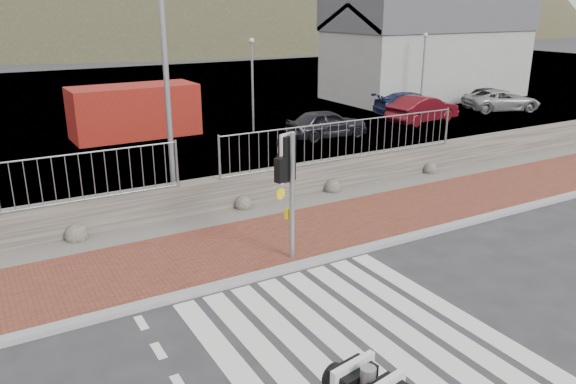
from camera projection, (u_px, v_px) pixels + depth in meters
ground at (360, 344)px, 9.45m from camera, size 220.00×220.00×0.00m
sidewalk_far at (243, 247)px, 13.13m from camera, size 40.00×3.00×0.08m
kerb_far at (274, 272)px, 11.89m from camera, size 40.00×0.25×0.12m
zebra_crossing at (360, 344)px, 9.44m from camera, size 4.62×5.60×0.01m
gravel_strip at (210, 221)px, 14.78m from camera, size 40.00×1.50×0.06m
stone_wall at (198, 197)px, 15.30m from camera, size 40.00×0.60×0.90m
railing at (198, 150)px, 14.75m from camera, size 18.07×0.07×1.22m
quay at (67, 105)px, 32.36m from camera, size 120.00×40.00×0.50m
water at (10, 59)px, 61.11m from camera, size 220.00×50.00×0.05m
harbor_building at (427, 49)px, 34.38m from camera, size 12.20×6.20×5.80m
hills_backdrop at (63, 189)px, 92.11m from camera, size 254.00×90.00×100.00m
traffic_signal_far at (291, 170)px, 11.87m from camera, size 0.72×0.41×2.91m
streetlight at (168, 28)px, 14.46m from camera, size 1.83×0.50×8.66m
shipping_container at (135, 111)px, 24.21m from camera, size 5.34×2.31×2.21m
car_a at (327, 124)px, 24.13m from camera, size 3.66×1.65×1.22m
car_b at (423, 109)px, 27.32m from camera, size 4.09×1.87×1.30m
car_c at (413, 104)px, 29.00m from camera, size 4.40×2.48×1.20m
car_d at (502, 100)px, 30.35m from camera, size 4.48×3.07×1.14m
car_e at (490, 97)px, 31.70m from camera, size 3.35×1.48×1.12m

